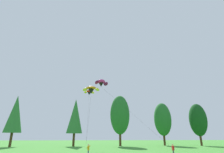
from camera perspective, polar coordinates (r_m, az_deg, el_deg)
treeline_tree_b at (r=57.12m, az=-28.66°, el=-10.43°), size 4.62×4.62×13.74m
treeline_tree_c at (r=53.94m, az=-11.74°, el=-12.29°), size 4.50×4.50×13.18m
treeline_tree_d at (r=53.93m, az=2.54°, el=-12.15°), size 5.69×5.69×14.41m
treeline_tree_e at (r=59.25m, az=15.94°, el=-13.05°), size 5.23×5.23×12.72m
treeline_tree_f at (r=61.52m, az=25.88°, el=-12.39°), size 5.10×5.10×12.23m
kite_flyer_near at (r=27.12m, az=-7.61°, el=-22.12°), size 0.55×0.58×1.69m
kite_flyer_mid at (r=28.42m, az=19.03°, el=-21.18°), size 0.26×0.57×1.69m
parafoil_kite_high_orange at (r=36.67m, az=-6.71°, el=-4.22°), size 3.62×9.16×10.90m
parafoil_kite_mid_magenta at (r=38.24m, az=-3.46°, el=-2.12°), size 11.54×11.59×13.22m
parafoil_kite_far_red_yellow at (r=46.65m, az=-7.33°, el=-5.12°), size 2.75×18.87×12.54m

